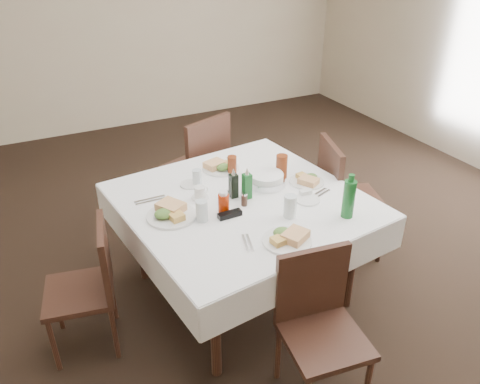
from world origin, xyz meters
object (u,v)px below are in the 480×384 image
(oil_cruet_green, at_px, (247,185))
(green_bottle, at_px, (349,198))
(chair_east, at_px, (341,192))
(water_n, at_px, (197,178))
(dining_table, at_px, (242,208))
(chair_north, at_px, (200,164))
(oil_cruet_dark, at_px, (234,185))
(water_s, at_px, (290,206))
(bread_basket, at_px, (266,180))
(water_w, at_px, (202,211))
(ketchup_bottle, at_px, (224,203))
(water_e, at_px, (281,167))
(chair_west, at_px, (92,280))
(chair_south, at_px, (318,318))
(coffee_mug, at_px, (200,193))

(oil_cruet_green, bearing_deg, green_bottle, -46.82)
(chair_east, relative_size, water_n, 8.31)
(green_bottle, bearing_deg, dining_table, 135.21)
(chair_north, height_order, oil_cruet_dark, chair_north)
(water_s, xyz_separation_m, oil_cruet_dark, (-0.20, 0.36, 0.02))
(chair_east, relative_size, green_bottle, 3.36)
(chair_east, relative_size, bread_basket, 3.72)
(water_w, distance_m, green_bottle, 0.87)
(chair_north, height_order, water_s, chair_north)
(bread_basket, distance_m, ketchup_bottle, 0.45)
(water_n, xyz_separation_m, water_e, (0.59, -0.11, 0.00))
(water_n, bearing_deg, water_s, -60.45)
(chair_east, height_order, water_s, chair_east)
(water_e, bearing_deg, water_s, -115.59)
(chair_west, distance_m, water_w, 0.76)
(water_w, bearing_deg, water_e, 23.14)
(water_n, height_order, oil_cruet_green, oil_cruet_green)
(oil_cruet_dark, relative_size, green_bottle, 0.73)
(chair_north, bearing_deg, dining_table, -95.90)
(water_e, height_order, water_w, water_w)
(chair_north, relative_size, chair_east, 1.04)
(water_n, distance_m, water_w, 0.44)
(oil_cruet_green, distance_m, green_bottle, 0.64)
(chair_south, bearing_deg, dining_table, 90.60)
(chair_west, xyz_separation_m, oil_cruet_green, (1.03, 0.02, 0.38))
(chair_south, relative_size, water_w, 6.61)
(chair_east, xyz_separation_m, green_bottle, (-0.42, -0.57, 0.35))
(water_s, bearing_deg, chair_west, 165.62)
(chair_south, bearing_deg, water_n, 99.51)
(water_w, xyz_separation_m, oil_cruet_dark, (0.29, 0.17, 0.02))
(bread_basket, bearing_deg, water_s, -99.71)
(water_s, xyz_separation_m, bread_basket, (0.07, 0.41, -0.03))
(dining_table, height_order, chair_west, chair_west)
(water_s, bearing_deg, chair_south, -105.24)
(bread_basket, xyz_separation_m, oil_cruet_green, (-0.20, -0.10, 0.05))
(chair_south, relative_size, bread_basket, 3.41)
(water_s, bearing_deg, bread_basket, 80.29)
(oil_cruet_green, bearing_deg, water_w, -161.37)
(chair_west, distance_m, bread_basket, 1.28)
(water_e, xyz_separation_m, coffee_mug, (-0.64, -0.06, -0.02))
(ketchup_bottle, bearing_deg, dining_table, 30.15)
(bread_basket, relative_size, oil_cruet_green, 1.17)
(dining_table, bearing_deg, oil_cruet_dark, 130.26)
(bread_basket, xyz_separation_m, ketchup_bottle, (-0.41, -0.20, 0.03))
(oil_cruet_green, bearing_deg, chair_south, -91.66)
(water_e, relative_size, oil_cruet_dark, 0.57)
(dining_table, distance_m, oil_cruet_dark, 0.17)
(water_n, distance_m, oil_cruet_dark, 0.30)
(chair_south, height_order, oil_cruet_dark, oil_cruet_dark)
(water_w, bearing_deg, dining_table, 20.80)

